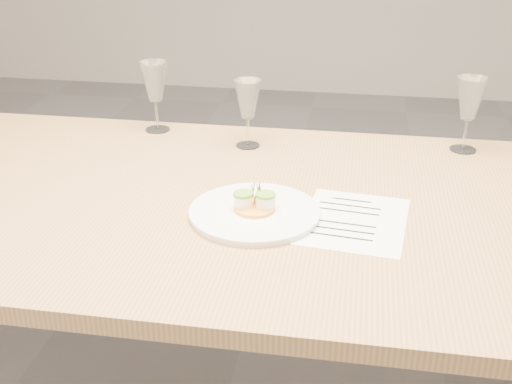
% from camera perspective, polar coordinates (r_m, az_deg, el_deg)
% --- Properties ---
extents(dining_table, '(2.40, 1.00, 0.75)m').
position_cam_1_polar(dining_table, '(1.56, -4.17, -2.54)').
color(dining_table, '#AD814B').
rests_on(dining_table, ground).
extents(dinner_plate, '(0.29, 0.29, 0.08)m').
position_cam_1_polar(dinner_plate, '(1.42, -0.12, -1.73)').
color(dinner_plate, white).
rests_on(dinner_plate, dining_table).
extents(recipe_sheet, '(0.25, 0.30, 0.00)m').
position_cam_1_polar(recipe_sheet, '(1.42, 8.70, -2.54)').
color(recipe_sheet, white).
rests_on(recipe_sheet, dining_table).
extents(wine_glass_0, '(0.08, 0.08, 0.21)m').
position_cam_1_polar(wine_glass_0, '(1.93, -9.01, 9.55)').
color(wine_glass_0, white).
rests_on(wine_glass_0, dining_table).
extents(wine_glass_1, '(0.08, 0.08, 0.19)m').
position_cam_1_polar(wine_glass_1, '(1.78, -0.75, 8.13)').
color(wine_glass_1, white).
rests_on(wine_glass_1, dining_table).
extents(wine_glass_2, '(0.08, 0.08, 0.21)m').
position_cam_1_polar(wine_glass_2, '(1.84, 18.49, 7.76)').
color(wine_glass_2, white).
rests_on(wine_glass_2, dining_table).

